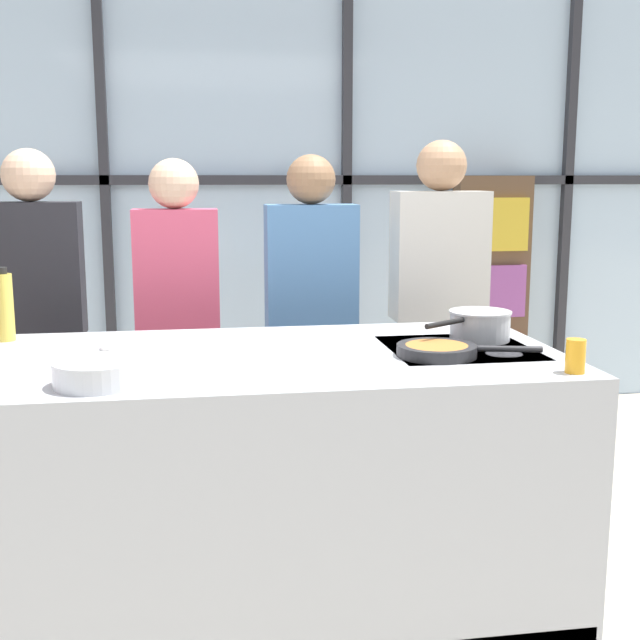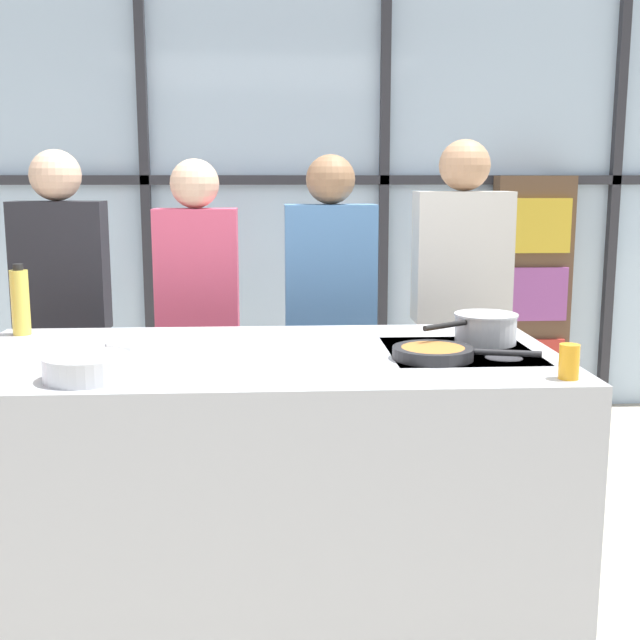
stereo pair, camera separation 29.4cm
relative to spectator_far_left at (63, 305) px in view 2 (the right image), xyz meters
name	(u,v)px [view 2 (the right image)]	position (x,y,z in m)	size (l,w,h in m)	color
ground_plane	(265,596)	(0.95, -1.00, -0.96)	(18.00, 18.00, 0.00)	#BCB29E
back_window_wall	(266,201)	(0.95, 1.49, 0.44)	(6.40, 0.10, 2.80)	silver
bookshelf	(530,297)	(2.68, 1.30, -0.18)	(0.50, 0.19, 1.57)	brown
demo_island	(263,478)	(0.95, -1.00, -0.49)	(2.11, 1.06, 0.94)	#B7BABF
spectator_far_left	(63,305)	(0.00, 0.00, 0.00)	(0.42, 0.24, 1.68)	#232838
spectator_center_left	(198,306)	(0.63, 0.00, -0.01)	(0.39, 0.23, 1.64)	#47382D
spectator_center_right	(330,306)	(1.27, 0.00, -0.02)	(0.43, 0.23, 1.66)	#47382D
spectator_far_right	(461,297)	(1.90, 0.00, 0.02)	(0.46, 0.24, 1.73)	#232838
frying_pan	(435,353)	(1.55, -1.13, 0.00)	(0.50, 0.28, 0.04)	#232326
saucepan	(485,327)	(1.79, -0.88, 0.04)	(0.39, 0.31, 0.11)	silver
white_plate	(144,342)	(0.51, -0.81, -0.02)	(0.28, 0.28, 0.01)	white
mixing_bowl	(86,367)	(0.42, -1.35, 0.02)	(0.26, 0.26, 0.08)	silver
oil_bottle	(20,302)	(-0.01, -0.60, 0.11)	(0.07, 0.07, 0.28)	#E0CC4C
juice_glass_near	(569,362)	(1.91, -1.43, 0.03)	(0.06, 0.06, 0.11)	orange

